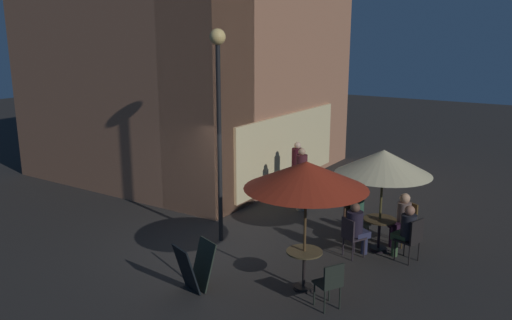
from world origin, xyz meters
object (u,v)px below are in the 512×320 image
(cafe_chair_0, at_px, (330,281))
(patron_seated_3, at_px, (402,216))
(cafe_table_1, at_px, (379,228))
(patio_umbrella_0, at_px, (306,175))
(patron_seated_0, at_px, (359,211))
(patron_seated_1, at_px, (356,226))
(street_lamp_near_corner, at_px, (219,95))
(cafe_chair_2, at_px, (351,234))
(cafe_chair_1, at_px, (354,216))
(menu_sandwich_board, at_px, (195,267))
(patron_standing_4, at_px, (301,179))
(patron_seated_2, at_px, (406,229))
(patio_umbrella_1, at_px, (383,162))
(cafe_chair_3, at_px, (412,237))
(patron_standing_5, at_px, (297,171))
(cafe_table_0, at_px, (304,262))

(cafe_chair_0, relative_size, patron_seated_3, 0.72)
(cafe_table_1, xyz_separation_m, patio_umbrella_0, (-2.48, 0.54, 1.68))
(patron_seated_0, xyz_separation_m, patron_seated_1, (-0.83, -0.29, -0.03))
(street_lamp_near_corner, relative_size, cafe_chair_2, 5.39)
(cafe_chair_1, bearing_deg, menu_sandwich_board, -87.96)
(patron_standing_4, bearing_deg, cafe_chair_1, 160.01)
(cafe_chair_1, bearing_deg, cafe_chair_2, -47.54)
(street_lamp_near_corner, height_order, cafe_table_1, street_lamp_near_corner)
(cafe_chair_1, relative_size, patron_seated_2, 0.77)
(menu_sandwich_board, xyz_separation_m, cafe_chair_0, (0.72, -2.40, 0.06))
(street_lamp_near_corner, relative_size, patron_standing_4, 2.77)
(patron_seated_1, bearing_deg, patron_seated_0, 46.57)
(menu_sandwich_board, height_order, cafe_chair_2, menu_sandwich_board)
(patron_seated_2, bearing_deg, street_lamp_near_corner, 34.45)
(cafe_chair_0, bearing_deg, cafe_table_1, -56.59)
(patron_standing_4, bearing_deg, patron_seated_2, 163.80)
(street_lamp_near_corner, height_order, patio_umbrella_1, street_lamp_near_corner)
(cafe_chair_0, distance_m, patron_seated_1, 2.37)
(cafe_chair_0, distance_m, cafe_chair_2, 2.26)
(cafe_table_1, distance_m, cafe_chair_3, 0.82)
(cafe_chair_0, height_order, patron_seated_1, patron_seated_1)
(patron_seated_3, distance_m, patron_standing_5, 3.94)
(cafe_chair_3, distance_m, patron_seated_1, 1.15)
(menu_sandwich_board, distance_m, cafe_chair_3, 4.52)
(street_lamp_near_corner, relative_size, patron_standing_5, 2.83)
(patron_seated_3, bearing_deg, cafe_chair_2, 1.63)
(cafe_chair_1, bearing_deg, patio_umbrella_0, -63.39)
(menu_sandwich_board, distance_m, patron_standing_5, 5.92)
(patron_seated_1, bearing_deg, cafe_table_1, 0.00)
(cafe_chair_0, bearing_deg, patio_umbrella_1, -56.59)
(patron_seated_3, bearing_deg, patio_umbrella_1, 0.00)
(menu_sandwich_board, bearing_deg, cafe_table_0, -35.76)
(cafe_table_1, relative_size, patron_seated_0, 0.57)
(cafe_chair_0, relative_size, patron_seated_0, 0.68)
(patio_umbrella_1, xyz_separation_m, patron_seated_1, (-0.58, 0.30, -1.31))
(cafe_chair_1, distance_m, patron_standing_5, 3.17)
(patio_umbrella_0, xyz_separation_m, patron_standing_5, (4.68, 2.71, -1.35))
(menu_sandwich_board, bearing_deg, patio_umbrella_1, -11.33)
(cafe_chair_3, bearing_deg, patio_umbrella_0, 75.89)
(menu_sandwich_board, relative_size, patron_seated_1, 0.75)
(patron_seated_2, xyz_separation_m, patron_seated_3, (0.72, 0.32, 0.00))
(street_lamp_near_corner, height_order, patron_standing_4, street_lamp_near_corner)
(patron_standing_4, bearing_deg, menu_sandwich_board, 105.14)
(cafe_chair_1, height_order, patron_seated_1, patron_seated_1)
(cafe_table_0, bearing_deg, cafe_chair_1, 3.79)
(menu_sandwich_board, height_order, patio_umbrella_1, patio_umbrella_1)
(patio_umbrella_1, height_order, cafe_chair_2, patio_umbrella_1)
(cafe_chair_0, bearing_deg, cafe_chair_1, -44.34)
(cafe_chair_3, xyz_separation_m, patron_standing_4, (1.66, 3.49, 0.31))
(cafe_table_1, bearing_deg, menu_sandwich_board, 148.50)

